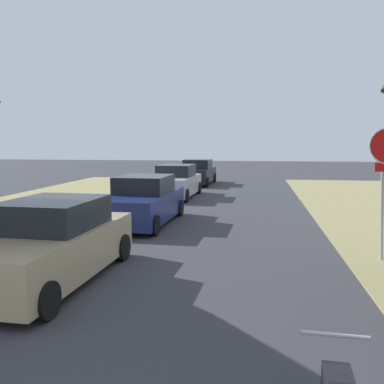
{
  "coord_description": "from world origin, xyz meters",
  "views": [
    {
      "loc": [
        1.6,
        -0.26,
        2.69
      ],
      "look_at": [
        0.12,
        9.31,
        1.54
      ],
      "focal_mm": 39.55,
      "sensor_mm": 36.0,
      "label": 1
    }
  ],
  "objects_px": {
    "parked_sedan_silver": "(176,182)",
    "parked_sedan_navy": "(143,202)",
    "parked_sedan_black": "(197,173)",
    "parked_sedan_tan": "(50,244)"
  },
  "relations": [
    {
      "from": "parked_sedan_silver",
      "to": "parked_sedan_navy",
      "type": "bearing_deg",
      "value": -88.02
    },
    {
      "from": "parked_sedan_silver",
      "to": "parked_sedan_black",
      "type": "height_order",
      "value": "same"
    },
    {
      "from": "parked_sedan_tan",
      "to": "parked_sedan_silver",
      "type": "distance_m",
      "value": 12.72
    },
    {
      "from": "parked_sedan_navy",
      "to": "parked_sedan_tan",
      "type": "bearing_deg",
      "value": -92.28
    },
    {
      "from": "parked_sedan_navy",
      "to": "parked_sedan_silver",
      "type": "distance_m",
      "value": 6.82
    },
    {
      "from": "parked_sedan_silver",
      "to": "parked_sedan_black",
      "type": "relative_size",
      "value": 1.0
    },
    {
      "from": "parked_sedan_silver",
      "to": "parked_sedan_black",
      "type": "bearing_deg",
      "value": 88.51
    },
    {
      "from": "parked_sedan_navy",
      "to": "parked_sedan_black",
      "type": "bearing_deg",
      "value": 90.3
    },
    {
      "from": "parked_sedan_tan",
      "to": "parked_sedan_black",
      "type": "height_order",
      "value": "same"
    },
    {
      "from": "parked_sedan_tan",
      "to": "parked_sedan_black",
      "type": "bearing_deg",
      "value": 89.5
    }
  ]
}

